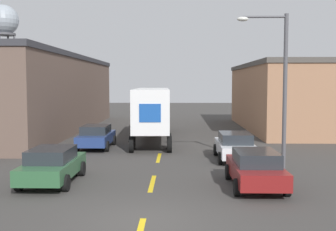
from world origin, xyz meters
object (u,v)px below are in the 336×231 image
at_px(semi_truck, 153,109).
at_px(parked_car_left_near, 52,165).
at_px(water_tower, 3,23).
at_px(street_lamp, 279,80).
at_px(parked_car_right_near, 255,168).
at_px(parked_car_right_mid, 235,146).
at_px(parked_car_left_far, 96,136).

bearing_deg(semi_truck, parked_car_left_near, -105.75).
height_order(water_tower, street_lamp, water_tower).
height_order(semi_truck, parked_car_right_near, semi_truck).
distance_m(parked_car_right_near, water_tower, 55.30).
xyz_separation_m(parked_car_right_mid, street_lamp, (1.69, -2.98, 3.64)).
xyz_separation_m(parked_car_left_near, parked_car_left_far, (0.00, 9.79, 0.00)).
xyz_separation_m(semi_truck, street_lamp, (6.84, -11.64, 2.09)).
bearing_deg(street_lamp, semi_truck, 120.45).
bearing_deg(parked_car_right_mid, semi_truck, 120.75).
xyz_separation_m(water_tower, street_lamp, (30.80, -42.02, -8.85)).
xyz_separation_m(parked_car_right_near, parked_car_left_far, (-8.64, 10.34, 0.00)).
bearing_deg(semi_truck, parked_car_right_mid, -61.39).
bearing_deg(parked_car_left_far, semi_truck, 52.84).
distance_m(parked_car_right_mid, parked_car_left_far, 9.55).
height_order(semi_truck, parked_car_left_near, semi_truck).
distance_m(semi_truck, parked_car_right_near, 15.88).
xyz_separation_m(parked_car_right_mid, water_tower, (-29.11, 39.04, 12.49)).
distance_m(semi_truck, street_lamp, 13.66).
xyz_separation_m(parked_car_left_near, parked_car_right_near, (8.64, -0.55, 0.00)).
bearing_deg(street_lamp, parked_car_left_near, -165.09).
height_order(semi_truck, parked_car_left_far, semi_truck).
xyz_separation_m(parked_car_left_far, water_tower, (-20.47, 34.98, 12.49)).
bearing_deg(water_tower, parked_car_left_far, -59.66).
relative_size(parked_car_left_far, water_tower, 0.29).
bearing_deg(parked_car_right_near, semi_truck, 109.03).
relative_size(semi_truck, parked_car_left_far, 3.18).
bearing_deg(water_tower, parked_car_right_near, -57.29).
bearing_deg(parked_car_right_near, water_tower, 122.71).
bearing_deg(parked_car_left_far, parked_car_right_near, -50.14).
distance_m(parked_car_right_mid, street_lamp, 5.00).
bearing_deg(street_lamp, water_tower, 126.24).
distance_m(parked_car_right_mid, parked_car_right_near, 6.28).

